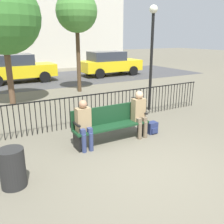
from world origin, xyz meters
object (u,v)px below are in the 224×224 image
object	(u,v)px
lamp_post	(152,43)
parked_car_1	(110,63)
tree_0	(3,17)
seated_person_1	(139,112)
seated_person_0	(84,123)
tree_1	(77,12)
park_bench	(110,122)
parked_car_0	(16,68)
backpack	(152,128)
trash_bin	(12,168)

from	to	relation	value
lamp_post	parked_car_1	bearing A→B (deg)	70.60
tree_0	lamp_post	xyz separation A→B (m)	(4.29, -3.23, -0.88)
seated_person_1	seated_person_0	bearing A→B (deg)	-179.92
lamp_post	tree_1	bearing A→B (deg)	103.54
seated_person_0	lamp_post	distance (m)	4.31
seated_person_1	tree_0	bearing A→B (deg)	115.39
seated_person_1	lamp_post	distance (m)	3.16
park_bench	parked_car_0	bearing A→B (deg)	92.98
seated_person_0	tree_0	bearing A→B (deg)	99.25
tree_1	lamp_post	world-z (taller)	tree_1
parked_car_0	backpack	bearing A→B (deg)	-80.18
backpack	tree_0	xyz separation A→B (m)	(-2.89, 5.15, 3.12)
seated_person_0	backpack	xyz separation A→B (m)	(2.05, -0.01, -0.51)
parked_car_0	seated_person_1	bearing A→B (deg)	-82.60
tree_0	trash_bin	world-z (taller)	tree_0
trash_bin	seated_person_1	bearing A→B (deg)	13.60
backpack	tree_0	bearing A→B (deg)	119.27
seated_person_1	tree_1	distance (m)	6.85
backpack	lamp_post	xyz separation A→B (m)	(1.40, 1.92, 2.24)
seated_person_1	tree_0	size ratio (longest dim) A/B	0.27
parked_car_0	tree_0	bearing A→B (deg)	-101.93
park_bench	parked_car_0	world-z (taller)	parked_car_0
backpack	tree_0	distance (m)	6.68
seated_person_0	trash_bin	bearing A→B (deg)	-155.25
tree_0	trash_bin	xyz separation A→B (m)	(-0.92, -5.95, -2.91)
park_bench	seated_person_0	distance (m)	0.82
tree_1	trash_bin	xyz separation A→B (m)	(-4.19, -6.94, -3.29)
seated_person_0	trash_bin	distance (m)	1.96
backpack	tree_1	world-z (taller)	tree_1
tree_0	trash_bin	distance (m)	6.69
seated_person_1	trash_bin	bearing A→B (deg)	-166.40
park_bench	tree_1	world-z (taller)	tree_1
park_bench	seated_person_0	size ratio (longest dim) A/B	1.69
lamp_post	backpack	bearing A→B (deg)	-126.11
lamp_post	parked_car_0	distance (m)	9.13
parked_car_1	parked_car_0	bearing A→B (deg)	176.81
park_bench	seated_person_1	distance (m)	0.84
backpack	lamp_post	size ratio (longest dim) A/B	0.09
park_bench	seated_person_1	xyz separation A→B (m)	(0.81, -0.13, 0.20)
tree_0	lamp_post	bearing A→B (deg)	-36.94
park_bench	trash_bin	bearing A→B (deg)	-159.72
seated_person_1	trash_bin	distance (m)	3.47
seated_person_0	backpack	bearing A→B (deg)	-0.35
backpack	trash_bin	size ratio (longest dim) A/B	0.45
parked_car_0	trash_bin	world-z (taller)	parked_car_0
tree_0	tree_1	bearing A→B (deg)	16.88
seated_person_0	parked_car_1	size ratio (longest dim) A/B	0.29
park_bench	tree_0	size ratio (longest dim) A/B	0.44
park_bench	trash_bin	world-z (taller)	park_bench
tree_0	tree_1	distance (m)	3.44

